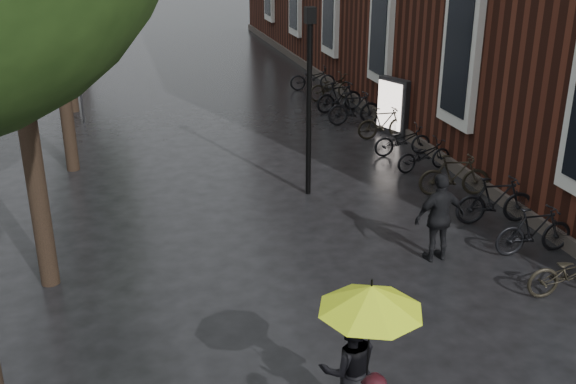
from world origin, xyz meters
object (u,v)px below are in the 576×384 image
object	(u,v)px
person_black	(349,369)
ad_lightbox	(393,107)
parked_bicycles	(394,134)
lamp_post	(309,85)
pedestrian_walking	(440,217)

from	to	relation	value
person_black	ad_lightbox	world-z (taller)	ad_lightbox
person_black	ad_lightbox	bearing A→B (deg)	-111.39
person_black	parked_bicycles	distance (m)	11.21
parked_bicycles	lamp_post	bearing A→B (deg)	-141.76
person_black	lamp_post	size ratio (longest dim) A/B	0.37
ad_lightbox	lamp_post	size ratio (longest dim) A/B	0.40
person_black	lamp_post	xyz separation A→B (m)	(1.70, 7.56, 1.79)
person_black	ad_lightbox	size ratio (longest dim) A/B	0.92
ad_lightbox	pedestrian_walking	bearing A→B (deg)	-128.65
parked_bicycles	ad_lightbox	world-z (taller)	ad_lightbox
pedestrian_walking	parked_bicycles	size ratio (longest dim) A/B	0.10
ad_lightbox	lamp_post	distance (m)	5.67
lamp_post	parked_bicycles	bearing A→B (deg)	38.24
parked_bicycles	ad_lightbox	distance (m)	1.53
parked_bicycles	ad_lightbox	bearing A→B (deg)	68.15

